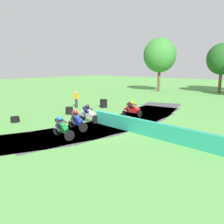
{
  "coord_description": "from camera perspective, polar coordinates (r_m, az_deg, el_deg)",
  "views": [
    {
      "loc": [
        10.45,
        -11.78,
        4.11
      ],
      "look_at": [
        -0.05,
        0.37,
        0.9
      ],
      "focal_mm": 37.62,
      "sensor_mm": 36.0,
      "label": 1
    }
  ],
  "objects": [
    {
      "name": "ground_plane",
      "position": [
        16.28,
        -0.71,
        -3.32
      ],
      "size": [
        120.0,
        120.0,
        0.0
      ],
      "primitive_type": "plane",
      "color": "#569947"
    },
    {
      "name": "track_asphalt",
      "position": [
        16.77,
        -2.35,
        -2.88
      ],
      "size": [
        7.79,
        23.87,
        0.01
      ],
      "color": "#47474C",
      "rests_on": "ground"
    },
    {
      "name": "safety_barrier",
      "position": [
        12.99,
        15.57,
        -5.49
      ],
      "size": [
        12.87,
        1.42,
        0.9
      ],
      "primitive_type": "cube",
      "rotation": [
        0.0,
        0.0,
        -1.66
      ],
      "color": "#239375",
      "rests_on": "ground"
    },
    {
      "name": "motorcycle_lead_green",
      "position": [
        13.64,
        -12.0,
        -3.68
      ],
      "size": [
        1.7,
        0.99,
        1.43
      ],
      "color": "black",
      "rests_on": "ground"
    },
    {
      "name": "motorcycle_chase_blue",
      "position": [
        15.2,
        -8.53,
        -1.99
      ],
      "size": [
        1.71,
        0.99,
        1.43
      ],
      "color": "black",
      "rests_on": "ground"
    },
    {
      "name": "motorcycle_trailing_white",
      "position": [
        17.13,
        -5.73,
        -0.41
      ],
      "size": [
        1.69,
        0.78,
        1.43
      ],
      "color": "black",
      "rests_on": "ground"
    },
    {
      "name": "motorcycle_fourth_red",
      "position": [
        18.97,
        4.95,
        0.72
      ],
      "size": [
        1.69,
        0.95,
        1.43
      ],
      "color": "black",
      "rests_on": "ground"
    },
    {
      "name": "tire_stack_near",
      "position": [
        18.66,
        -22.51,
        -1.67
      ],
      "size": [
        0.62,
        0.62,
        0.4
      ],
      "color": "black",
      "rests_on": "ground"
    },
    {
      "name": "tire_stack_mid_a",
      "position": [
        20.37,
        -10.34,
        0.33
      ],
      "size": [
        0.63,
        0.63,
        0.6
      ],
      "color": "black",
      "rests_on": "ground"
    },
    {
      "name": "tire_stack_mid_b",
      "position": [
        23.23,
        -2.06,
        2.1
      ],
      "size": [
        0.71,
        0.71,
        0.8
      ],
      "color": "black",
      "rests_on": "ground"
    },
    {
      "name": "track_marshal",
      "position": [
        23.25,
        -8.68,
        3.03
      ],
      "size": [
        0.34,
        0.24,
        1.63
      ],
      "color": "#232328",
      "rests_on": "ground"
    },
    {
      "name": "tree_far_left",
      "position": [
        38.63,
        11.54,
        13.36
      ],
      "size": [
        5.1,
        5.1,
        8.35
      ],
      "color": "brown",
      "rests_on": "ground"
    },
    {
      "name": "tree_distant",
      "position": [
        38.55,
        25.19,
        11.57
      ],
      "size": [
        4.36,
        4.36,
        7.31
      ],
      "color": "brown",
      "rests_on": "ground"
    }
  ]
}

